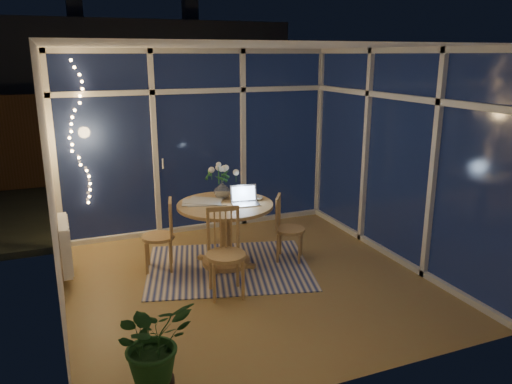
% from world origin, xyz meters
% --- Properties ---
extents(floor, '(4.00, 4.00, 0.00)m').
position_xyz_m(floor, '(0.00, 0.00, 0.00)').
color(floor, olive).
rests_on(floor, ground).
extents(ceiling, '(4.00, 4.00, 0.00)m').
position_xyz_m(ceiling, '(0.00, 0.00, 2.60)').
color(ceiling, white).
rests_on(ceiling, wall_back).
extents(wall_back, '(4.00, 0.04, 2.60)m').
position_xyz_m(wall_back, '(0.00, 2.00, 1.30)').
color(wall_back, silver).
rests_on(wall_back, floor).
extents(wall_front, '(4.00, 0.04, 2.60)m').
position_xyz_m(wall_front, '(0.00, -2.00, 1.30)').
color(wall_front, silver).
rests_on(wall_front, floor).
extents(wall_left, '(0.04, 4.00, 2.60)m').
position_xyz_m(wall_left, '(-2.00, 0.00, 1.30)').
color(wall_left, silver).
rests_on(wall_left, floor).
extents(wall_right, '(0.04, 4.00, 2.60)m').
position_xyz_m(wall_right, '(2.00, 0.00, 1.30)').
color(wall_right, silver).
rests_on(wall_right, floor).
extents(window_wall_back, '(4.00, 0.10, 2.60)m').
position_xyz_m(window_wall_back, '(0.00, 1.96, 1.30)').
color(window_wall_back, silver).
rests_on(window_wall_back, floor).
extents(window_wall_right, '(0.10, 4.00, 2.60)m').
position_xyz_m(window_wall_right, '(1.96, 0.00, 1.30)').
color(window_wall_right, silver).
rests_on(window_wall_right, floor).
extents(radiator, '(0.10, 0.70, 0.58)m').
position_xyz_m(radiator, '(-1.94, 0.90, 0.40)').
color(radiator, white).
rests_on(radiator, wall_left).
extents(fairy_lights, '(0.24, 0.10, 1.85)m').
position_xyz_m(fairy_lights, '(-1.65, 1.88, 1.52)').
color(fairy_lights, '#FFB666').
rests_on(fairy_lights, window_wall_back).
extents(garden_patio, '(12.00, 6.00, 0.10)m').
position_xyz_m(garden_patio, '(0.50, 5.00, -0.06)').
color(garden_patio, black).
rests_on(garden_patio, ground).
extents(garden_fence, '(11.00, 0.08, 1.80)m').
position_xyz_m(garden_fence, '(0.00, 5.50, 0.90)').
color(garden_fence, '#3C2716').
rests_on(garden_fence, ground).
extents(neighbour_roof, '(7.00, 3.00, 2.20)m').
position_xyz_m(neighbour_roof, '(0.30, 8.50, 2.20)').
color(neighbour_roof, '#34383E').
rests_on(neighbour_roof, ground).
extents(garden_shrubs, '(0.90, 0.90, 0.90)m').
position_xyz_m(garden_shrubs, '(-0.80, 3.40, 0.45)').
color(garden_shrubs, black).
rests_on(garden_shrubs, ground).
extents(rug, '(2.29, 2.01, 0.01)m').
position_xyz_m(rug, '(-0.11, 0.44, 0.01)').
color(rug, beige).
rests_on(rug, floor).
extents(dining_table, '(1.42, 1.42, 0.79)m').
position_xyz_m(dining_table, '(-0.11, 0.54, 0.39)').
color(dining_table, '#A7784B').
rests_on(dining_table, floor).
extents(chair_left, '(0.49, 0.49, 0.88)m').
position_xyz_m(chair_left, '(-0.90, 0.71, 0.44)').
color(chair_left, '#A7784B').
rests_on(chair_left, floor).
extents(chair_right, '(0.54, 0.54, 0.85)m').
position_xyz_m(chair_right, '(0.69, 0.38, 0.43)').
color(chair_right, '#A7784B').
rests_on(chair_right, floor).
extents(chair_front, '(0.52, 0.52, 0.97)m').
position_xyz_m(chair_front, '(-0.37, -0.23, 0.48)').
color(chair_front, '#A7784B').
rests_on(chair_front, floor).
extents(laptop, '(0.35, 0.32, 0.23)m').
position_xyz_m(laptop, '(0.11, 0.41, 0.91)').
color(laptop, silver).
rests_on(laptop, dining_table).
extents(flower_vase, '(0.25, 0.25, 0.21)m').
position_xyz_m(flower_vase, '(-0.06, 0.79, 0.89)').
color(flower_vase, white).
rests_on(flower_vase, dining_table).
extents(bowl, '(0.19, 0.19, 0.04)m').
position_xyz_m(bowl, '(0.30, 0.55, 0.81)').
color(bowl, silver).
rests_on(bowl, dining_table).
extents(newspapers, '(0.49, 0.44, 0.02)m').
position_xyz_m(newspapers, '(-0.35, 0.68, 0.80)').
color(newspapers, '#BAB7B1').
rests_on(newspapers, dining_table).
extents(phone, '(0.12, 0.06, 0.01)m').
position_xyz_m(phone, '(-0.17, 0.42, 0.79)').
color(phone, black).
rests_on(phone, dining_table).
extents(potted_plant, '(0.66, 0.61, 0.76)m').
position_xyz_m(potted_plant, '(-1.40, -1.62, 0.38)').
color(potted_plant, '#19471D').
rests_on(potted_plant, floor).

